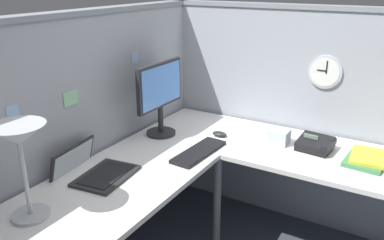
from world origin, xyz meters
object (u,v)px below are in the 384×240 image
(desk_lamp_dome, at_px, (19,143))
(tissue_box, at_px, (279,137))
(monitor, at_px, (160,93))
(wall_clock, at_px, (325,72))
(keyboard, at_px, (199,152))
(office_phone, at_px, (316,145))
(book_stack, at_px, (367,159))
(computer_mouse, at_px, (220,134))
(laptop, at_px, (91,170))

(desk_lamp_dome, distance_m, tissue_box, 1.57)
(monitor, xyz_separation_m, wall_clock, (0.58, -0.92, 0.14))
(desk_lamp_dome, relative_size, wall_clock, 2.02)
(keyboard, bearing_deg, wall_clock, -33.51)
(monitor, height_order, keyboard, monitor)
(keyboard, bearing_deg, office_phone, -52.24)
(book_stack, bearing_deg, office_phone, 86.71)
(keyboard, distance_m, computer_mouse, 0.31)
(keyboard, height_order, computer_mouse, computer_mouse)
(monitor, relative_size, keyboard, 1.16)
(book_stack, distance_m, tissue_box, 0.53)
(book_stack, xyz_separation_m, tissue_box, (0.01, 0.53, 0.02))
(book_stack, xyz_separation_m, wall_clock, (0.33, 0.36, 0.41))
(keyboard, relative_size, computer_mouse, 4.13)
(computer_mouse, distance_m, wall_clock, 0.81)
(laptop, relative_size, office_phone, 1.88)
(keyboard, relative_size, tissue_box, 3.58)
(computer_mouse, bearing_deg, monitor, 114.86)
(monitor, distance_m, office_phone, 1.05)
(computer_mouse, height_order, wall_clock, wall_clock)
(laptop, relative_size, wall_clock, 1.90)
(laptop, bearing_deg, office_phone, -46.36)
(tissue_box, xyz_separation_m, wall_clock, (0.32, -0.18, 0.39))
(book_stack, bearing_deg, wall_clock, 47.47)
(desk_lamp_dome, height_order, book_stack, desk_lamp_dome)
(computer_mouse, height_order, tissue_box, tissue_box)
(office_phone, bearing_deg, tissue_box, 91.92)
(laptop, relative_size, book_stack, 1.40)
(laptop, distance_m, computer_mouse, 0.92)
(laptop, height_order, office_phone, laptop)
(monitor, distance_m, tissue_box, 0.83)
(desk_lamp_dome, distance_m, wall_clock, 1.91)
(computer_mouse, xyz_separation_m, tissue_box, (0.09, -0.39, 0.03))
(monitor, height_order, tissue_box, monitor)
(laptop, xyz_separation_m, tissue_box, (0.93, -0.75, 0.02))
(computer_mouse, bearing_deg, office_phone, -80.66)
(office_phone, bearing_deg, laptop, 133.64)
(monitor, height_order, book_stack, monitor)
(wall_clock, bearing_deg, monitor, 122.19)
(keyboard, xyz_separation_m, office_phone, (0.41, -0.61, 0.03))
(desk_lamp_dome, bearing_deg, laptop, 6.89)
(computer_mouse, distance_m, office_phone, 0.63)
(desk_lamp_dome, bearing_deg, tissue_box, -26.97)
(monitor, bearing_deg, tissue_box, -70.67)
(monitor, height_order, office_phone, monitor)
(computer_mouse, relative_size, wall_clock, 0.47)
(book_stack, bearing_deg, tissue_box, 89.00)
(monitor, relative_size, book_stack, 1.68)
(laptop, xyz_separation_m, wall_clock, (1.25, -0.93, 0.41))
(computer_mouse, distance_m, desk_lamp_dome, 1.36)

